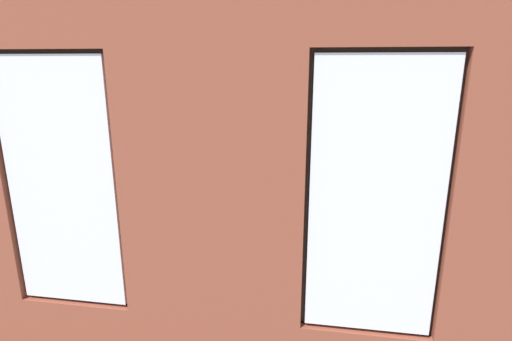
{
  "coord_description": "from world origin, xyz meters",
  "views": [
    {
      "loc": [
        -0.73,
        5.29,
        2.5
      ],
      "look_at": [
        0.06,
        0.4,
        1.16
      ],
      "focal_mm": 28.0,
      "sensor_mm": 36.0,
      "label": 1
    }
  ],
  "objects_px": {
    "coffee_table": "(250,216)",
    "media_console": "(96,207)",
    "table_plant_small": "(241,201)",
    "potted_plant_mid_room_small": "(302,193)",
    "potted_plant_between_couches": "(303,288)",
    "papasan_chair": "(287,173)",
    "tv_flatscreen": "(91,165)",
    "potted_plant_by_left_couch": "(394,196)",
    "cup_ceramic": "(275,208)",
    "remote_gray": "(223,213)",
    "couch_by_window": "(163,297)",
    "couch_left": "(447,238)"
  },
  "relations": [
    {
      "from": "tv_flatscreen",
      "to": "papasan_chair",
      "type": "xyz_separation_m",
      "value": [
        -2.87,
        -1.9,
        -0.51
      ]
    },
    {
      "from": "cup_ceramic",
      "to": "potted_plant_mid_room_small",
      "type": "relative_size",
      "value": 0.13
    },
    {
      "from": "coffee_table",
      "to": "remote_gray",
      "type": "bearing_deg",
      "value": 19.18
    },
    {
      "from": "couch_left",
      "to": "remote_gray",
      "type": "bearing_deg",
      "value": -94.9
    },
    {
      "from": "table_plant_small",
      "to": "media_console",
      "type": "height_order",
      "value": "table_plant_small"
    },
    {
      "from": "papasan_chair",
      "to": "potted_plant_between_couches",
      "type": "bearing_deg",
      "value": 96.95
    },
    {
      "from": "table_plant_small",
      "to": "potted_plant_mid_room_small",
      "type": "xyz_separation_m",
      "value": [
        -0.83,
        -0.96,
        -0.15
      ]
    },
    {
      "from": "couch_by_window",
      "to": "cup_ceramic",
      "type": "height_order",
      "value": "couch_by_window"
    },
    {
      "from": "potted_plant_between_couches",
      "to": "coffee_table",
      "type": "bearing_deg",
      "value": -67.32
    },
    {
      "from": "potted_plant_by_left_couch",
      "to": "potted_plant_mid_room_small",
      "type": "xyz_separation_m",
      "value": [
        1.51,
        0.23,
        0.05
      ]
    },
    {
      "from": "couch_by_window",
      "to": "coffee_table",
      "type": "height_order",
      "value": "couch_by_window"
    },
    {
      "from": "couch_by_window",
      "to": "potted_plant_by_left_couch",
      "type": "bearing_deg",
      "value": -128.77
    },
    {
      "from": "potted_plant_by_left_couch",
      "to": "couch_left",
      "type": "bearing_deg",
      "value": 104.97
    },
    {
      "from": "couch_by_window",
      "to": "media_console",
      "type": "relative_size",
      "value": 1.61
    },
    {
      "from": "cup_ceramic",
      "to": "media_console",
      "type": "height_order",
      "value": "media_console"
    },
    {
      "from": "tv_flatscreen",
      "to": "media_console",
      "type": "bearing_deg",
      "value": 90.0
    },
    {
      "from": "cup_ceramic",
      "to": "remote_gray",
      "type": "distance_m",
      "value": 0.75
    },
    {
      "from": "coffee_table",
      "to": "potted_plant_by_left_couch",
      "type": "bearing_deg",
      "value": -149.43
    },
    {
      "from": "cup_ceramic",
      "to": "tv_flatscreen",
      "type": "relative_size",
      "value": 0.07
    },
    {
      "from": "remote_gray",
      "to": "media_console",
      "type": "bearing_deg",
      "value": 107.95
    },
    {
      "from": "papasan_chair",
      "to": "potted_plant_by_left_couch",
      "type": "relative_size",
      "value": 2.02
    },
    {
      "from": "couch_by_window",
      "to": "tv_flatscreen",
      "type": "relative_size",
      "value": 1.5
    },
    {
      "from": "cup_ceramic",
      "to": "potted_plant_by_left_couch",
      "type": "bearing_deg",
      "value": -148.32
    },
    {
      "from": "couch_left",
      "to": "coffee_table",
      "type": "bearing_deg",
      "value": -97.88
    },
    {
      "from": "couch_by_window",
      "to": "couch_left",
      "type": "height_order",
      "value": "same"
    },
    {
      "from": "remote_gray",
      "to": "potted_plant_between_couches",
      "type": "bearing_deg",
      "value": -119.42
    },
    {
      "from": "coffee_table",
      "to": "potted_plant_between_couches",
      "type": "relative_size",
      "value": 0.92
    },
    {
      "from": "remote_gray",
      "to": "papasan_chair",
      "type": "height_order",
      "value": "papasan_chair"
    },
    {
      "from": "tv_flatscreen",
      "to": "couch_left",
      "type": "bearing_deg",
      "value": 174.82
    },
    {
      "from": "potted_plant_mid_room_small",
      "to": "potted_plant_between_couches",
      "type": "xyz_separation_m",
      "value": [
        -0.15,
        3.06,
        0.1
      ]
    },
    {
      "from": "tv_flatscreen",
      "to": "potted_plant_by_left_couch",
      "type": "height_order",
      "value": "tv_flatscreen"
    },
    {
      "from": "papasan_chair",
      "to": "cup_ceramic",
      "type": "bearing_deg",
      "value": 90.14
    },
    {
      "from": "media_console",
      "to": "potted_plant_by_left_couch",
      "type": "relative_size",
      "value": 1.89
    },
    {
      "from": "cup_ceramic",
      "to": "remote_gray",
      "type": "bearing_deg",
      "value": 21.47
    },
    {
      "from": "couch_by_window",
      "to": "potted_plant_between_couches",
      "type": "height_order",
      "value": "potted_plant_between_couches"
    },
    {
      "from": "potted_plant_by_left_couch",
      "to": "cup_ceramic",
      "type": "bearing_deg",
      "value": 31.68
    },
    {
      "from": "couch_left",
      "to": "table_plant_small",
      "type": "xyz_separation_m",
      "value": [
        2.74,
        -0.31,
        0.25
      ]
    },
    {
      "from": "papasan_chair",
      "to": "table_plant_small",
      "type": "bearing_deg",
      "value": 76.9
    },
    {
      "from": "coffee_table",
      "to": "media_console",
      "type": "relative_size",
      "value": 1.11
    },
    {
      "from": "media_console",
      "to": "potted_plant_between_couches",
      "type": "bearing_deg",
      "value": 146.3
    },
    {
      "from": "table_plant_small",
      "to": "potted_plant_mid_room_small",
      "type": "bearing_deg",
      "value": -130.92
    },
    {
      "from": "potted_plant_mid_room_small",
      "to": "coffee_table",
      "type": "bearing_deg",
      "value": 57.37
    },
    {
      "from": "couch_left",
      "to": "papasan_chair",
      "type": "xyz_separation_m",
      "value": [
        2.26,
        -2.36,
        0.13
      ]
    },
    {
      "from": "couch_by_window",
      "to": "couch_left",
      "type": "distance_m",
      "value": 3.59
    },
    {
      "from": "table_plant_small",
      "to": "potted_plant_by_left_couch",
      "type": "xyz_separation_m",
      "value": [
        -2.34,
        -1.19,
        -0.2
      ]
    },
    {
      "from": "papasan_chair",
      "to": "potted_plant_between_couches",
      "type": "height_order",
      "value": "potted_plant_between_couches"
    },
    {
      "from": "tv_flatscreen",
      "to": "potted_plant_mid_room_small",
      "type": "relative_size",
      "value": 1.83
    },
    {
      "from": "cup_ceramic",
      "to": "papasan_chair",
      "type": "height_order",
      "value": "papasan_chair"
    },
    {
      "from": "coffee_table",
      "to": "media_console",
      "type": "bearing_deg",
      "value": -5.83
    },
    {
      "from": "media_console",
      "to": "potted_plant_between_couches",
      "type": "xyz_separation_m",
      "value": [
        -3.38,
        2.25,
        0.25
      ]
    }
  ]
}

